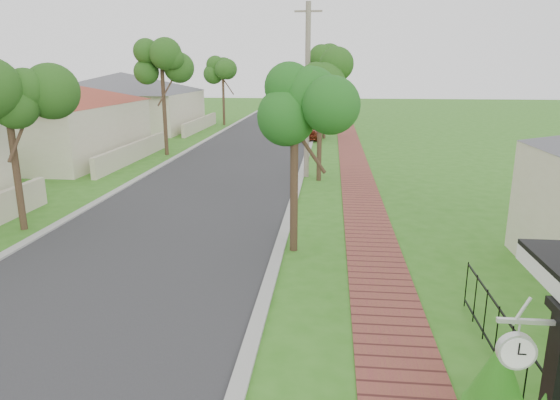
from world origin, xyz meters
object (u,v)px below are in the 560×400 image
at_px(parked_car_white, 299,117).
at_px(utility_pole, 307,91).
at_px(near_tree, 295,112).
at_px(parked_car_red, 309,129).
at_px(station_clock, 517,348).

height_order(parked_car_white, utility_pole, utility_pole).
distance_m(parked_car_white, near_tree, 31.72).
xyz_separation_m(parked_car_red, utility_pole, (0.50, -12.95, 3.17)).
distance_m(parked_car_red, near_tree, 22.89).
relative_size(near_tree, station_clock, 6.91).
xyz_separation_m(parked_car_red, station_clock, (3.66, -30.63, 1.23)).
relative_size(parked_car_red, parked_car_white, 0.99).
bearing_deg(near_tree, parked_car_white, 93.53).
xyz_separation_m(near_tree, utility_pole, (-0.15, 9.73, 0.09)).
bearing_deg(station_clock, utility_pole, 100.13).
height_order(parked_car_white, near_tree, near_tree).
bearing_deg(station_clock, near_tree, 110.73).
bearing_deg(parked_car_red, near_tree, -83.78).
bearing_deg(parked_car_white, near_tree, -76.79).
bearing_deg(near_tree, utility_pole, 90.86).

